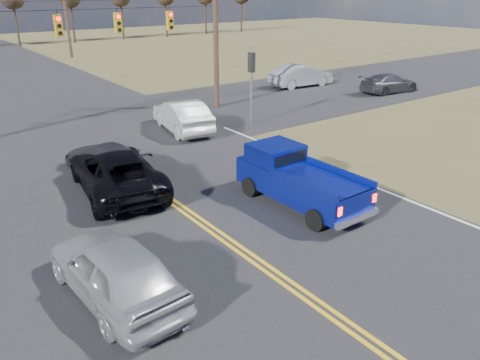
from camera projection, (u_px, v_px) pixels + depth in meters
ground at (325, 311)px, 10.93m from camera, size 160.00×160.00×0.00m
road_main at (140, 180)px, 18.37m from camera, size 14.00×120.00×0.02m
road_cross at (74, 132)px, 24.32m from camera, size 120.00×12.00×0.02m
signal_gantry at (71, 31)px, 22.50m from camera, size 19.60×4.83×10.00m
utility_poles at (65, 29)px, 21.58m from camera, size 19.60×58.32×10.00m
treeline at (13, 10)px, 28.81m from camera, size 87.00×117.80×7.40m
pickup_truck at (297, 179)px, 16.02m from camera, size 2.07×5.03×1.88m
silver_suv at (115, 269)px, 11.12m from camera, size 2.16×4.75×1.58m
black_suv at (116, 172)px, 17.04m from camera, size 3.38×5.96×1.57m
white_car_queue at (182, 116)px, 24.32m from camera, size 2.54×5.17×1.63m
dgrey_car_queue at (106, 159)px, 18.72m from camera, size 2.48×4.65×1.28m
cross_car_east_near at (301, 76)px, 35.23m from camera, size 2.16×5.07×1.63m
cross_car_east_far at (389, 83)px, 33.27m from camera, size 2.31×4.74×1.33m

